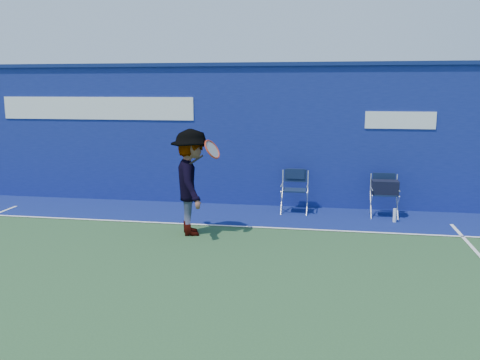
% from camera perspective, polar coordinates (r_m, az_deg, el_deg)
% --- Properties ---
extents(ground, '(80.00, 80.00, 0.00)m').
position_cam_1_polar(ground, '(6.68, -9.76, -12.29)').
color(ground, '#284B28').
rests_on(ground, ground).
extents(stadium_wall, '(24.00, 0.50, 3.08)m').
position_cam_1_polar(stadium_wall, '(11.25, -1.25, 5.21)').
color(stadium_wall, navy).
rests_on(stadium_wall, ground).
extents(out_of_bounds_strip, '(24.00, 1.80, 0.01)m').
position_cam_1_polar(out_of_bounds_strip, '(10.44, -2.33, -3.81)').
color(out_of_bounds_strip, navy).
rests_on(out_of_bounds_strip, ground).
extents(court_lines, '(24.00, 12.00, 0.01)m').
position_cam_1_polar(court_lines, '(7.21, -8.17, -10.43)').
color(court_lines, white).
rests_on(court_lines, out_of_bounds_strip).
extents(directors_chair_left, '(0.52, 0.49, 0.89)m').
position_cam_1_polar(directors_chair_left, '(10.56, 6.14, -2.10)').
color(directors_chair_left, silver).
rests_on(directors_chair_left, ground).
extents(directors_chair_right, '(0.51, 0.46, 0.86)m').
position_cam_1_polar(directors_chair_right, '(10.54, 15.89, -2.10)').
color(directors_chair_right, silver).
rests_on(directors_chair_right, ground).
extents(water_bottle, '(0.07, 0.07, 0.27)m').
position_cam_1_polar(water_bottle, '(10.21, 16.98, -3.84)').
color(water_bottle, white).
rests_on(water_bottle, ground).
extents(tennis_player, '(1.09, 1.37, 1.86)m').
position_cam_1_polar(tennis_player, '(8.89, -5.45, -0.24)').
color(tennis_player, '#EA4738').
rests_on(tennis_player, ground).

